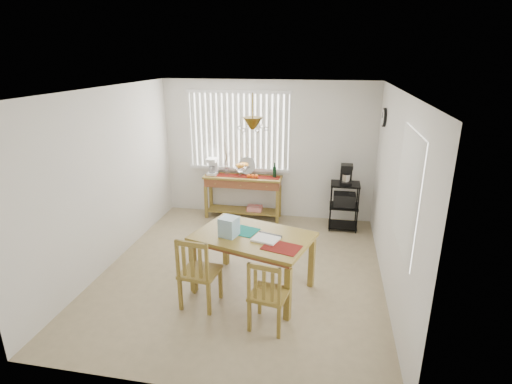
% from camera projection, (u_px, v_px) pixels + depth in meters
% --- Properties ---
extents(ground, '(4.00, 4.50, 0.01)m').
position_uv_depth(ground, '(242.00, 271.00, 5.89)').
color(ground, tan).
extents(room_shell, '(4.20, 4.70, 2.70)m').
position_uv_depth(room_shell, '(241.00, 159.00, 5.35)').
color(room_shell, white).
rests_on(room_shell, ground).
extents(sideboard, '(1.48, 0.42, 0.83)m').
position_uv_depth(sideboard, '(243.00, 187.00, 7.63)').
color(sideboard, olive).
rests_on(sideboard, ground).
extents(sideboard_items, '(1.41, 0.35, 0.64)m').
position_uv_depth(sideboard_items, '(231.00, 169.00, 7.58)').
color(sideboard_items, maroon).
rests_on(sideboard_items, sideboard).
extents(wire_cart, '(0.51, 0.41, 0.86)m').
position_uv_depth(wire_cart, '(344.00, 202.00, 7.17)').
color(wire_cart, black).
rests_on(wire_cart, ground).
extents(cart_items, '(0.20, 0.24, 0.36)m').
position_uv_depth(cart_items, '(346.00, 174.00, 7.01)').
color(cart_items, black).
rests_on(cart_items, wire_cart).
extents(dining_table, '(1.69, 1.33, 0.79)m').
position_uv_depth(dining_table, '(253.00, 241.00, 5.22)').
color(dining_table, olive).
rests_on(dining_table, ground).
extents(table_items, '(1.12, 0.83, 0.25)m').
position_uv_depth(table_items, '(238.00, 230.00, 5.12)').
color(table_items, '#167C72').
rests_on(table_items, dining_table).
extents(chair_left, '(0.49, 0.49, 0.96)m').
position_uv_depth(chair_left, '(199.00, 272.00, 4.92)').
color(chair_left, olive).
rests_on(chair_left, ground).
extents(chair_right, '(0.47, 0.47, 0.89)m').
position_uv_depth(chair_right, '(268.00, 295.00, 4.53)').
color(chair_right, olive).
rests_on(chair_right, ground).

